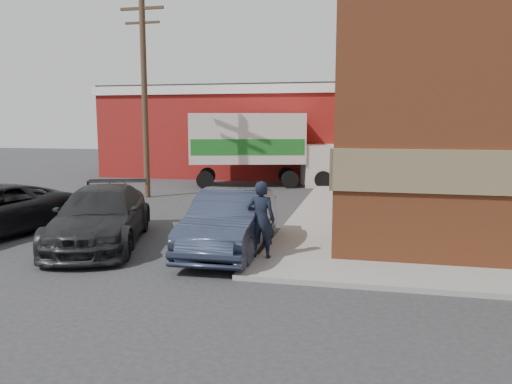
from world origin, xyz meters
The scene contains 8 objects.
ground centered at (0.00, 0.00, 0.00)m, with size 90.00×90.00×0.00m, color #28282B.
sidewalk_west centered at (0.60, 9.00, 0.06)m, with size 1.80×18.00×0.12m, color gray.
warehouse centered at (-6.00, 20.00, 2.81)m, with size 16.30×8.30×5.60m.
utility_pole centered at (-7.50, 9.00, 4.75)m, with size 2.00×0.26×9.00m.
man centered at (-0.20, -0.25, 1.07)m, with size 0.69×0.45×1.89m, color black.
sedan centered at (-1.19, 0.54, 0.81)m, with size 1.72×4.94×1.63m, color #2C344A.
suv_b centered at (-4.94, 0.50, 0.80)m, with size 2.24×5.52×1.60m, color #232325.
box_truck centered at (-3.27, 14.10, 2.22)m, with size 8.12×4.24×3.85m.
Camera 1 is at (2.31, -11.90, 3.43)m, focal length 35.00 mm.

